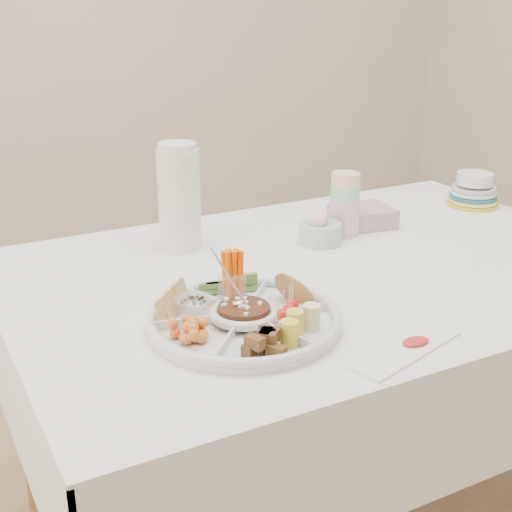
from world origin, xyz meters
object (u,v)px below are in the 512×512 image
dining_table (324,402)px  party_tray (244,317)px  plate_stack (474,189)px  thermos (179,196)px

dining_table → party_tray: (-0.33, -0.19, 0.40)m
dining_table → plate_stack: plate_stack is taller
thermos → plate_stack: bearing=-4.0°
thermos → plate_stack: size_ratio=1.79×
party_tray → plate_stack: bearing=22.6°
dining_table → party_tray: size_ratio=4.00×
plate_stack → thermos: bearing=176.0°
party_tray → thermos: size_ratio=1.36×
dining_table → thermos: 0.65m
dining_table → plate_stack: (0.67, 0.22, 0.43)m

